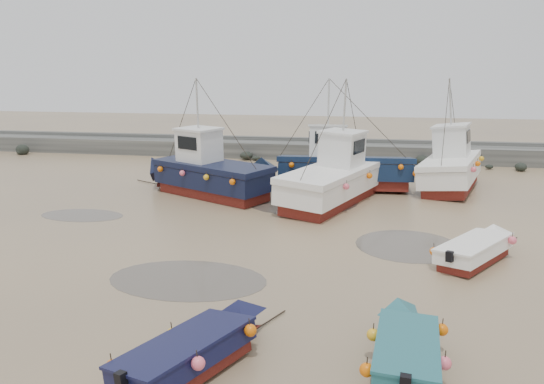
{
  "coord_description": "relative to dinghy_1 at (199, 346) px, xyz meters",
  "views": [
    {
      "loc": [
        4.05,
        -18.11,
        6.71
      ],
      "look_at": [
        -0.11,
        4.35,
        1.4
      ],
      "focal_mm": 35.0,
      "sensor_mm": 36.0,
      "label": 1
    }
  ],
  "objects": [
    {
      "name": "ground",
      "position": [
        -0.41,
        7.62,
        -0.55
      ],
      "size": [
        120.0,
        120.0,
        0.0
      ],
      "primitive_type": "plane",
      "color": "#9F855E",
      "rests_on": "ground"
    },
    {
      "name": "puddle_b",
      "position": [
        5.29,
        9.79,
        -0.55
      ],
      "size": [
        4.07,
        4.07,
        0.01
      ],
      "primitive_type": "cylinder",
      "color": "#504940",
      "rests_on": "ground"
    },
    {
      "name": "dinghy_2",
      "position": [
        4.67,
        0.93,
        0.01
      ],
      "size": [
        2.06,
        5.21,
        1.43
      ],
      "rotation": [
        0.0,
        0.0,
        -0.09
      ],
      "color": "maroon",
      "rests_on": "ground"
    },
    {
      "name": "puddle_a",
      "position": [
        -2.02,
        4.95,
        -0.55
      ],
      "size": [
        5.26,
        5.26,
        0.01
      ],
      "primitive_type": "cylinder",
      "color": "#504940",
      "rests_on": "ground"
    },
    {
      "name": "person",
      "position": [
        -4.59,
        15.63,
        -0.55
      ],
      "size": [
        0.64,
        0.47,
        1.6
      ],
      "primitive_type": "imported",
      "rotation": [
        0.0,
        0.0,
        3.31
      ],
      "color": "#181B36",
      "rests_on": "ground"
    },
    {
      "name": "puddle_c",
      "position": [
        -9.52,
        11.49,
        -0.55
      ],
      "size": [
        4.01,
        4.01,
        0.01
      ],
      "primitive_type": "cylinder",
      "color": "#504940",
      "rests_on": "ground"
    },
    {
      "name": "dinghy_3",
      "position": [
        7.66,
        8.5,
        -0.0
      ],
      "size": [
        3.84,
        5.15,
        1.43
      ],
      "rotation": [
        0.0,
        0.0,
        -0.6
      ],
      "color": "maroon",
      "rests_on": "ground"
    },
    {
      "name": "puddle_d",
      "position": [
        0.24,
        16.37,
        -0.55
      ],
      "size": [
        5.98,
        5.98,
        0.01
      ],
      "primitive_type": "cylinder",
      "color": "#504940",
      "rests_on": "ground"
    },
    {
      "name": "cabin_boat_3",
      "position": [
        8.47,
        20.77,
        0.81
      ],
      "size": [
        4.64,
        9.33,
        6.22
      ],
      "rotation": [
        0.0,
        0.0,
        -0.28
      ],
      "color": "maroon",
      "rests_on": "ground"
    },
    {
      "name": "dinghy_1",
      "position": [
        0.0,
        0.0,
        0.0
      ],
      "size": [
        3.15,
        5.36,
        1.43
      ],
      "rotation": [
        0.0,
        0.0,
        -0.44
      ],
      "color": "maroon",
      "rests_on": "ground"
    },
    {
      "name": "cabin_boat_1",
      "position": [
        2.04,
        16.37,
        0.76
      ],
      "size": [
        5.56,
        10.62,
        6.22
      ],
      "rotation": [
        0.0,
        0.0,
        -0.36
      ],
      "color": "maroon",
      "rests_on": "ground"
    },
    {
      "name": "cabin_boat_2",
      "position": [
        1.7,
        19.3,
        0.77
      ],
      "size": [
        10.77,
        3.58,
        6.22
      ],
      "rotation": [
        0.0,
        0.0,
        1.64
      ],
      "color": "maroon",
      "rests_on": "ground"
    },
    {
      "name": "cabin_boat_0",
      "position": [
        -5.09,
        16.55,
        0.79
      ],
      "size": [
        9.39,
        5.94,
        6.22
      ],
      "rotation": [
        0.0,
        0.0,
        1.08
      ],
      "color": "maroon",
      "rests_on": "ground"
    },
    {
      "name": "seawall",
      "position": [
        -0.36,
        29.61,
        0.07
      ],
      "size": [
        60.0,
        4.92,
        1.5
      ],
      "color": "slate",
      "rests_on": "ground"
    }
  ]
}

